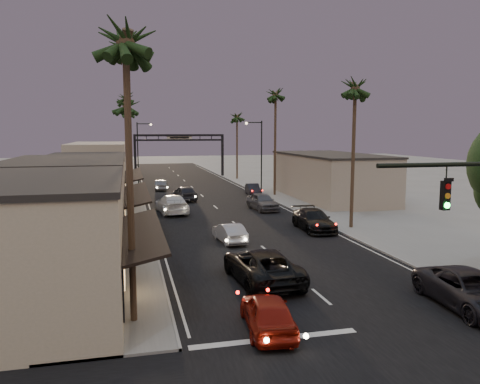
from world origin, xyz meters
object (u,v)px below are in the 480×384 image
palm_rb (276,91)px  streetlight_left (140,149)px  oncoming_red (268,312)px  palm_ld (126,96)px  streetlight_right (259,151)px  curbside_near (471,291)px  palm_far (128,111)px  palm_rc (237,114)px  curbside_black (314,220)px  palm_la (125,31)px  palm_ra (355,83)px  arch (180,145)px  oncoming_pickup (262,266)px  palm_lc (126,102)px  palm_lb (125,42)px  oncoming_silver (230,233)px

palm_rb → streetlight_left: bearing=137.9°
oncoming_red → palm_ld: bearing=-78.1°
streetlight_right → streetlight_left: size_ratio=1.00×
curbside_near → palm_far: bearing=105.0°
streetlight_left → palm_rc: bearing=21.1°
curbside_near → curbside_black: curbside_near is taller
palm_la → palm_ra: (17.20, 15.00, 0.00)m
palm_rb → curbside_black: bearing=-99.0°
streetlight_right → arch: bearing=105.5°
palm_far → oncoming_pickup: palm_far is taller
palm_la → palm_ra: bearing=41.1°
palm_la → palm_lc: size_ratio=1.08×
palm_lb → palm_rc: bearing=67.7°
oncoming_pickup → oncoming_silver: (0.26, 8.98, -0.20)m
arch → oncoming_pickup: bearing=-92.1°
palm_la → palm_lb: 13.14m
palm_lc → palm_ra: bearing=-34.9°
streetlight_right → curbside_near: 38.18m
arch → palm_ld: size_ratio=1.07×
streetlight_left → arch: bearing=60.0°
palm_rc → curbside_near: bearing=-92.8°
streetlight_right → palm_ld: (-15.52, 10.00, 7.09)m
oncoming_silver → palm_ld: bearing=-84.1°
palm_ld → palm_lb: bearing=-90.0°
streetlight_left → oncoming_pickup: 45.72m
palm_lc → oncoming_red: 31.00m
palm_rb → oncoming_red: size_ratio=3.28×
arch → palm_lc: bearing=-104.2°
oncoming_silver → oncoming_pickup: bearing=82.8°
palm_ld → palm_rc: (17.20, 9.00, -1.95)m
palm_ra → oncoming_red: (-12.14, -17.00, -10.71)m
streetlight_left → curbside_black: bearing=-70.0°
oncoming_red → palm_far: bearing=-80.3°
palm_rb → curbside_near: palm_rb is taller
palm_la → palm_lc: (-0.00, 27.00, -0.97)m
palm_la → streetlight_left: bearing=88.0°
palm_ra → curbside_near: size_ratio=2.25×
palm_ra → palm_ld: bearing=119.0°
streetlight_left → oncoming_pickup: size_ratio=1.44×
palm_ld → oncoming_red: 49.66m
palm_lb → oncoming_pickup: bearing=-54.9°
palm_lc → palm_rb: size_ratio=0.86×
streetlight_right → palm_far: 36.85m
oncoming_red → curbside_near: curbside_near is taller
palm_la → palm_rc: bearing=72.6°
curbside_near → palm_la: bearing=176.2°
arch → palm_lc: 35.41m
palm_far → oncoming_silver: (6.45, -56.26, -10.77)m
palm_rb → curbside_black: (-3.17, -19.89, -11.60)m
palm_lc → oncoming_silver: size_ratio=2.99×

